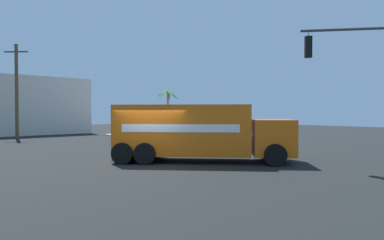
{
  "coord_description": "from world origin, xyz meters",
  "views": [
    {
      "loc": [
        -8.74,
        -12.65,
        2.39
      ],
      "look_at": [
        2.23,
        -0.34,
        2.02
      ],
      "focal_mm": 31.16,
      "sensor_mm": 36.0,
      "label": 1
    }
  ],
  "objects_px": {
    "traffic_light_primary": "(372,72)",
    "delivery_truck": "(198,132)",
    "vending_machine_red": "(187,126)",
    "palm_tree_far": "(168,103)",
    "utility_pole": "(17,90)"
  },
  "relations": [
    {
      "from": "delivery_truck",
      "to": "palm_tree_far",
      "type": "height_order",
      "value": "palm_tree_far"
    },
    {
      "from": "traffic_light_primary",
      "to": "vending_machine_red",
      "type": "height_order",
      "value": "traffic_light_primary"
    },
    {
      "from": "traffic_light_primary",
      "to": "vending_machine_red",
      "type": "bearing_deg",
      "value": 73.72
    },
    {
      "from": "traffic_light_primary",
      "to": "delivery_truck",
      "type": "bearing_deg",
      "value": 126.66
    },
    {
      "from": "delivery_truck",
      "to": "vending_machine_red",
      "type": "relative_size",
      "value": 4.26
    },
    {
      "from": "delivery_truck",
      "to": "utility_pole",
      "type": "xyz_separation_m",
      "value": [
        -2.64,
        21.7,
        3.02
      ]
    },
    {
      "from": "traffic_light_primary",
      "to": "utility_pole",
      "type": "xyz_separation_m",
      "value": [
        -7.31,
        27.96,
        0.32
      ]
    },
    {
      "from": "traffic_light_primary",
      "to": "vending_machine_red",
      "type": "distance_m",
      "value": 19.71
    },
    {
      "from": "vending_machine_red",
      "to": "palm_tree_far",
      "type": "bearing_deg",
      "value": 76.38
    },
    {
      "from": "delivery_truck",
      "to": "utility_pole",
      "type": "relative_size",
      "value": 0.91
    },
    {
      "from": "delivery_truck",
      "to": "traffic_light_primary",
      "type": "relative_size",
      "value": 1.25
    },
    {
      "from": "traffic_light_primary",
      "to": "palm_tree_far",
      "type": "relative_size",
      "value": 1.33
    },
    {
      "from": "traffic_light_primary",
      "to": "utility_pole",
      "type": "bearing_deg",
      "value": 104.65
    },
    {
      "from": "traffic_light_primary",
      "to": "palm_tree_far",
      "type": "xyz_separation_m",
      "value": [
        6.55,
        23.17,
        -0.72
      ]
    },
    {
      "from": "utility_pole",
      "to": "palm_tree_far",
      "type": "bearing_deg",
      "value": -19.07
    }
  ]
}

